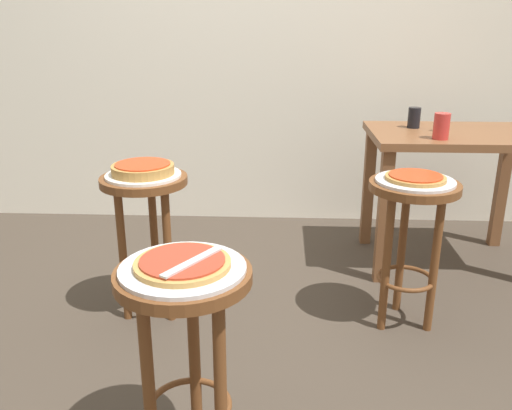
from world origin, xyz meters
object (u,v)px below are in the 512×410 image
Objects in this scene: serving_plate_foreground at (183,268)px; serving_plate_middle at (415,181)px; pizza_foreground at (182,263)px; dining_table at (452,158)px; pizza_leftside at (143,169)px; cup_far_edge at (414,118)px; condiment_shaker at (441,124)px; pizza_server_knife at (192,262)px; stool_leftside at (146,214)px; serving_plate_leftside at (143,175)px; stool_foreground at (186,326)px; pizza_middle at (416,177)px; stool_middle at (411,221)px; cup_near_edge at (442,126)px.

serving_plate_middle is (0.81, 0.86, 0.00)m from serving_plate_foreground.
dining_table is (1.17, 1.53, -0.08)m from pizza_foreground.
cup_far_edge reaches higher than pizza_leftside.
pizza_foreground is 0.98× the size of pizza_leftside.
condiment_shaker is (1.09, 1.54, 0.10)m from pizza_foreground.
pizza_foreground is 0.04m from pizza_server_knife.
serving_plate_foreground reaches higher than stool_leftside.
serving_plate_leftside is 0.37× the size of dining_table.
dining_table reaches higher than serving_plate_middle.
serving_plate_middle is 0.76m from dining_table.
serving_plate_middle is at bearing -1.70° from stool_leftside.
pizza_foreground is 3.35× the size of condiment_shaker.
serving_plate_leftside is at bearing 110.15° from serving_plate_foreground.
condiment_shaker is at bearing -1.68° from pizza_server_knife.
stool_foreground is 8.47× the size of condiment_shaker.
pizza_middle is 0.28× the size of dining_table.
serving_plate_leftside is at bearing 53.91° from pizza_server_knife.
serving_plate_middle is 1.22× the size of pizza_leftside.
stool_foreground is at bearing -133.27° from stool_middle.
stool_foreground is at bearing -125.29° from condiment_shaker.
serving_plate_middle is at bearing -1.70° from pizza_leftside.
serving_plate_foreground is 1.89m from condiment_shaker.
cup_far_edge is (-0.07, 0.29, -0.01)m from cup_near_edge.
pizza_foreground is (0.00, 0.00, 0.02)m from serving_plate_foreground.
serving_plate_middle is 0.37× the size of dining_table.
stool_leftside is (-1.14, 0.03, -0.19)m from pizza_middle.
pizza_server_knife reaches higher than pizza_foreground.
serving_plate_foreground is at bearing -69.85° from serving_plate_leftside.
dining_table is (1.50, 0.63, 0.12)m from stool_leftside.
serving_plate_middle is 1.18m from pizza_server_knife.
dining_table is 1.93m from pizza_server_knife.
stool_leftside is 1.63m from dining_table.
pizza_leftside reaches higher than serving_plate_leftside.
cup_far_edge is 0.50× the size of pizza_server_knife.
dining_table is (0.35, 0.67, -0.06)m from serving_plate_middle.
stool_middle is 1.20m from pizza_server_knife.
pizza_foreground is 0.80× the size of serving_plate_middle.
pizza_foreground is at bearing -69.85° from stool_leftside.
pizza_middle reaches higher than serving_plate_leftside.
stool_middle is at bearing 46.73° from pizza_foreground.
stool_middle is 1.14m from stool_leftside.
cup_far_edge is (0.97, 1.64, 0.31)m from stool_foreground.
pizza_foreground reaches higher than stool_foreground.
cup_near_edge is at bearing -105.51° from condiment_shaker.
stool_leftside is 0.21m from pizza_leftside.
dining_table is at bearing 22.92° from pizza_leftside.
serving_plate_foreground is 1.91m from cup_far_edge.
pizza_leftside is (-1.14, 0.03, 0.03)m from serving_plate_middle.
serving_plate_foreground is 1.71m from cup_near_edge.
serving_plate_middle is at bearing -101.61° from cup_far_edge.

